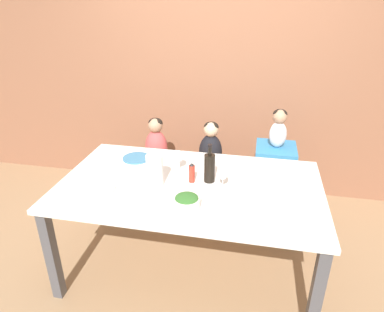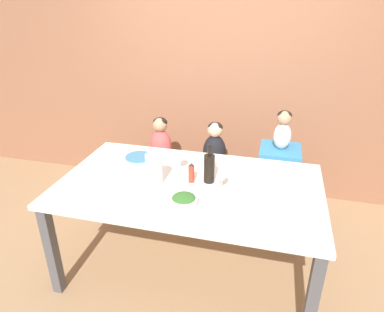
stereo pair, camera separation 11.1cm
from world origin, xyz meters
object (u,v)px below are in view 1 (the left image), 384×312
(paper_towel_roll, at_px, (155,170))
(chair_right_highchair, at_px, (275,162))
(chair_far_center, at_px, (210,174))
(dinner_plate_back_left, at_px, (136,158))
(wine_glass_far, at_px, (179,157))
(salad_bowl_large, at_px, (187,201))
(chair_far_left, at_px, (157,169))
(wine_glass_near, at_px, (223,174))
(person_baby_right, at_px, (279,127))
(wine_bottle, at_px, (210,167))
(person_child_left, at_px, (156,142))
(person_child_center, at_px, (211,146))
(dinner_plate_front_left, at_px, (99,189))

(paper_towel_roll, bearing_deg, chair_right_highchair, 46.25)
(chair_far_center, bearing_deg, dinner_plate_back_left, -135.75)
(chair_far_center, distance_m, dinner_plate_back_left, 0.84)
(wine_glass_far, bearing_deg, salad_bowl_large, -70.89)
(chair_far_left, relative_size, chair_far_center, 1.00)
(wine_glass_near, distance_m, salad_bowl_large, 0.34)
(person_baby_right, bearing_deg, wine_glass_near, -114.04)
(wine_glass_near, relative_size, salad_bowl_large, 0.95)
(chair_far_center, bearing_deg, wine_bottle, -82.17)
(wine_glass_far, xyz_separation_m, dinner_plate_back_left, (-0.40, 0.13, -0.11))
(chair_far_center, relative_size, person_child_left, 1.02)
(person_child_center, relative_size, paper_towel_roll, 2.05)
(chair_right_highchair, bearing_deg, paper_towel_roll, -133.75)
(wine_glass_near, distance_m, dinner_plate_front_left, 0.87)
(dinner_plate_back_left, bearing_deg, dinner_plate_front_left, -99.23)
(wine_glass_far, bearing_deg, person_child_left, 120.58)
(chair_right_highchair, distance_m, dinner_plate_back_left, 1.27)
(chair_far_left, xyz_separation_m, paper_towel_roll, (0.27, -0.90, 0.48))
(chair_far_left, xyz_separation_m, person_child_center, (0.54, 0.00, 0.30))
(chair_right_highchair, height_order, dinner_plate_front_left, dinner_plate_front_left)
(chair_right_highchair, bearing_deg, person_child_center, 179.92)
(paper_towel_roll, xyz_separation_m, dinner_plate_front_left, (-0.36, -0.15, -0.11))
(person_baby_right, xyz_separation_m, dinner_plate_back_left, (-1.15, -0.53, -0.17))
(paper_towel_roll, distance_m, salad_bowl_large, 0.36)
(wine_glass_near, relative_size, dinner_plate_back_left, 0.75)
(paper_towel_roll, relative_size, dinner_plate_back_left, 1.01)
(chair_right_highchair, xyz_separation_m, wine_glass_near, (-0.39, -0.87, 0.29))
(wine_bottle, distance_m, wine_glass_near, 0.14)
(chair_far_left, xyz_separation_m, salad_bowl_large, (0.55, -1.13, 0.40))
(chair_right_highchair, bearing_deg, salad_bowl_large, -117.54)
(person_child_left, relative_size, salad_bowl_large, 2.62)
(wine_bottle, height_order, dinner_plate_back_left, wine_bottle)
(person_child_center, height_order, paper_towel_roll, paper_towel_roll)
(person_child_center, bearing_deg, salad_bowl_large, -89.22)
(wine_bottle, relative_size, dinner_plate_back_left, 1.29)
(chair_far_left, bearing_deg, wine_glass_near, -49.10)
(chair_far_left, distance_m, person_child_left, 0.30)
(chair_far_left, height_order, person_child_left, person_child_left)
(person_child_left, relative_size, paper_towel_roll, 2.05)
(chair_far_center, relative_size, person_child_center, 1.02)
(person_child_left, xyz_separation_m, wine_bottle, (0.64, -0.78, 0.18))
(wine_glass_near, bearing_deg, dinner_plate_back_left, 155.81)
(wine_glass_far, height_order, salad_bowl_large, wine_glass_far)
(person_child_center, height_order, person_baby_right, person_baby_right)
(chair_right_highchair, bearing_deg, dinner_plate_back_left, -155.24)
(wine_glass_far, relative_size, dinner_plate_front_left, 0.75)
(dinner_plate_back_left, bearing_deg, chair_right_highchair, 24.76)
(chair_right_highchair, distance_m, person_baby_right, 0.35)
(paper_towel_roll, bearing_deg, wine_glass_far, 64.19)
(chair_far_center, bearing_deg, person_child_center, 90.00)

